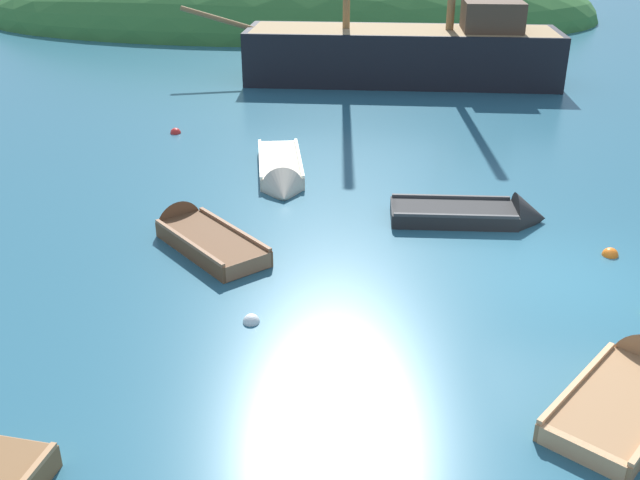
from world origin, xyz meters
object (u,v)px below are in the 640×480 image
object	(u,v)px
sailing_ship	(404,61)
buoy_orange	(610,255)
rowboat_outer_left	(480,217)
rowboat_center	(634,390)
rowboat_near_dock	(281,175)
buoy_red	(176,133)
rowboat_outer_right	(198,237)
buoy_white	(251,322)

from	to	relation	value
sailing_ship	buoy_orange	bearing A→B (deg)	104.17
rowboat_outer_left	rowboat_center	bearing A→B (deg)	-78.03
rowboat_near_dock	buoy_red	bearing A→B (deg)	-144.40
rowboat_outer_right	buoy_orange	size ratio (longest dim) A/B	10.15
rowboat_outer_left	buoy_red	distance (m)	10.54
rowboat_near_dock	buoy_red	xyz separation A→B (m)	(-3.63, 3.89, -0.10)
rowboat_center	buoy_white	world-z (taller)	rowboat_center
rowboat_near_dock	rowboat_outer_right	size ratio (longest dim) A/B	1.22
rowboat_center	buoy_red	xyz separation A→B (m)	(-9.55, 12.70, -0.08)
rowboat_outer_right	buoy_orange	distance (m)	8.48
rowboat_near_dock	buoy_white	world-z (taller)	rowboat_near_dock
rowboat_outer_right	buoy_white	size ratio (longest dim) A/B	11.22
rowboat_near_dock	rowboat_outer_right	distance (m)	4.14
buoy_red	rowboat_near_dock	bearing A→B (deg)	-46.94
rowboat_outer_right	buoy_orange	xyz separation A→B (m)	(8.48, -0.32, -0.11)
buoy_orange	buoy_red	world-z (taller)	buoy_red
rowboat_center	rowboat_outer_right	size ratio (longest dim) A/B	0.97
rowboat_outer_left	buoy_red	size ratio (longest dim) A/B	10.44
rowboat_near_dock	rowboat_center	xyz separation A→B (m)	(5.91, -8.82, -0.02)
sailing_ship	rowboat_near_dock	size ratio (longest dim) A/B	3.68
rowboat_outer_right	buoy_white	world-z (taller)	rowboat_outer_right
sailing_ship	buoy_red	world-z (taller)	sailing_ship
rowboat_outer_left	buoy_white	size ratio (longest dim) A/B	11.75
rowboat_outer_left	buoy_white	xyz separation A→B (m)	(-4.59, -4.50, -0.10)
buoy_white	rowboat_outer_right	bearing A→B (deg)	115.82
buoy_white	buoy_red	size ratio (longest dim) A/B	0.89
rowboat_center	sailing_ship	bearing A→B (deg)	44.99
sailing_ship	rowboat_near_dock	bearing A→B (deg)	73.59
rowboat_outer_left	buoy_orange	size ratio (longest dim) A/B	10.63
buoy_white	buoy_orange	world-z (taller)	buoy_orange
sailing_ship	buoy_red	bearing A→B (deg)	47.17
buoy_red	sailing_ship	bearing A→B (deg)	44.57
sailing_ship	rowboat_near_dock	world-z (taller)	sailing_ship
sailing_ship	rowboat_outer_right	size ratio (longest dim) A/B	4.49
buoy_orange	buoy_white	bearing A→B (deg)	-157.77
rowboat_center	rowboat_outer_left	size ratio (longest dim) A/B	0.93
buoy_white	buoy_red	distance (m)	11.56
rowboat_outer_left	rowboat_outer_right	distance (m)	6.26
rowboat_near_dock	rowboat_outer_right	xyz separation A→B (m)	(-1.41, -3.89, 0.01)
buoy_white	buoy_orange	bearing A→B (deg)	22.23
rowboat_near_dock	rowboat_center	distance (m)	10.62
rowboat_near_dock	buoy_red	size ratio (longest dim) A/B	12.17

